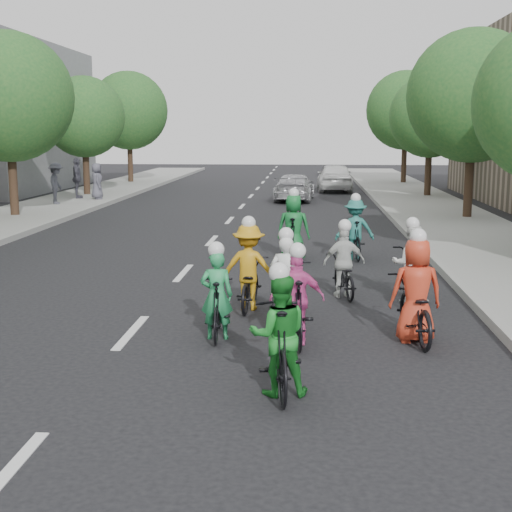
# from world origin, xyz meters

# --- Properties ---
(ground) EXTENTS (120.00, 120.00, 0.00)m
(ground) POSITION_xyz_m (0.00, 0.00, 0.00)
(ground) COLOR black
(ground) RESTS_ON ground
(curb_left) EXTENTS (0.18, 80.00, 0.18)m
(curb_left) POSITION_xyz_m (-6.05, 10.00, 0.09)
(curb_left) COLOR #999993
(curb_left) RESTS_ON ground
(sidewalk_right) EXTENTS (4.00, 80.00, 0.15)m
(sidewalk_right) POSITION_xyz_m (8.00, 10.00, 0.07)
(sidewalk_right) COLOR gray
(sidewalk_right) RESTS_ON ground
(curb_right) EXTENTS (0.18, 80.00, 0.18)m
(curb_right) POSITION_xyz_m (6.05, 10.00, 0.09)
(curb_right) COLOR #999993
(curb_right) RESTS_ON ground
(tree_l_3) EXTENTS (4.80, 4.80, 6.93)m
(tree_l_3) POSITION_xyz_m (-8.20, 15.00, 4.52)
(tree_l_3) COLOR black
(tree_l_3) RESTS_ON ground
(tree_l_4) EXTENTS (4.00, 4.00, 5.97)m
(tree_l_4) POSITION_xyz_m (-8.20, 24.00, 3.96)
(tree_l_4) COLOR black
(tree_l_4) RESTS_ON ground
(tree_l_5) EXTENTS (4.80, 4.80, 6.93)m
(tree_l_5) POSITION_xyz_m (-8.20, 33.00, 4.52)
(tree_l_5) COLOR black
(tree_l_5) RESTS_ON ground
(tree_r_1) EXTENTS (4.80, 4.80, 6.93)m
(tree_r_1) POSITION_xyz_m (8.80, 15.60, 4.52)
(tree_r_1) COLOR black
(tree_r_1) RESTS_ON ground
(tree_r_2) EXTENTS (4.00, 4.00, 5.97)m
(tree_r_2) POSITION_xyz_m (8.80, 24.60, 3.96)
(tree_r_2) COLOR black
(tree_r_2) RESTS_ON ground
(tree_r_3) EXTENTS (4.80, 4.80, 6.93)m
(tree_r_3) POSITION_xyz_m (8.80, 33.60, 4.52)
(tree_r_3) COLOR black
(tree_r_3) RESTS_ON ground
(cyclist_0) EXTENTS (1.03, 1.98, 1.67)m
(cyclist_0) POSITION_xyz_m (2.52, 0.89, 0.56)
(cyclist_0) COLOR black
(cyclist_0) RESTS_ON ground
(cyclist_1) EXTENTS (0.82, 1.96, 1.69)m
(cyclist_1) POSITION_xyz_m (2.54, -2.54, 0.65)
(cyclist_1) COLOR black
(cyclist_1) RESTS_ON ground
(cyclist_2) EXTENTS (1.07, 1.77, 1.75)m
(cyclist_2) POSITION_xyz_m (1.81, 1.74, 0.64)
(cyclist_2) COLOR black
(cyclist_2) RESTS_ON ground
(cyclist_3) EXTENTS (0.88, 1.79, 1.61)m
(cyclist_3) POSITION_xyz_m (2.73, -0.39, 0.60)
(cyclist_3) COLOR black
(cyclist_3) RESTS_ON ground
(cyclist_4) EXTENTS (0.86, 1.95, 1.81)m
(cyclist_4) POSITION_xyz_m (4.59, -0.12, 0.63)
(cyclist_4) COLOR black
(cyclist_4) RESTS_ON ground
(cyclist_5) EXTENTS (0.56, 1.63, 1.57)m
(cyclist_5) POSITION_xyz_m (1.46, -0.17, 0.56)
(cyclist_5) COLOR black
(cyclist_5) RESTS_ON ground
(cyclist_6) EXTENTS (0.88, 1.99, 1.67)m
(cyclist_6) POSITION_xyz_m (4.88, 2.49, 0.60)
(cyclist_6) COLOR black
(cyclist_6) RESTS_ON ground
(cyclist_7) EXTENTS (1.07, 1.75, 1.72)m
(cyclist_7) POSITION_xyz_m (4.11, 7.17, 0.66)
(cyclist_7) COLOR black
(cyclist_7) RESTS_ON ground
(cyclist_8) EXTENTS (0.88, 1.62, 1.57)m
(cyclist_8) POSITION_xyz_m (3.62, 2.86, 0.54)
(cyclist_8) COLOR black
(cyclist_8) RESTS_ON ground
(cyclist_9) EXTENTS (0.86, 1.91, 1.86)m
(cyclist_9) POSITION_xyz_m (2.53, 6.89, 0.69)
(cyclist_9) COLOR black
(cyclist_9) RESTS_ON ground
(follow_car_lead) EXTENTS (2.04, 4.44, 1.26)m
(follow_car_lead) POSITION_xyz_m (2.27, 22.86, 0.63)
(follow_car_lead) COLOR #B9B9BE
(follow_car_lead) RESTS_ON ground
(follow_car_trail) EXTENTS (1.92, 4.59, 1.55)m
(follow_car_trail) POSITION_xyz_m (4.37, 28.49, 0.78)
(follow_car_trail) COLOR silver
(follow_car_trail) RESTS_ON ground
(spectator_0) EXTENTS (0.79, 1.22, 1.79)m
(spectator_0) POSITION_xyz_m (-8.00, 19.07, 1.04)
(spectator_0) COLOR #4A4B57
(spectator_0) RESTS_ON sidewalk_left
(spectator_1) EXTENTS (0.77, 1.20, 1.90)m
(spectator_1) POSITION_xyz_m (-7.93, 21.70, 1.10)
(spectator_1) COLOR #494854
(spectator_1) RESTS_ON sidewalk_left
(spectator_2) EXTENTS (0.78, 0.95, 1.67)m
(spectator_2) POSITION_xyz_m (-6.89, 21.38, 0.98)
(spectator_2) COLOR #565563
(spectator_2) RESTS_ON sidewalk_left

